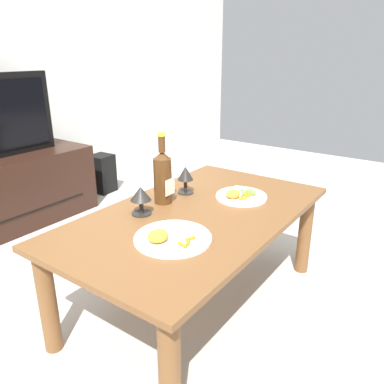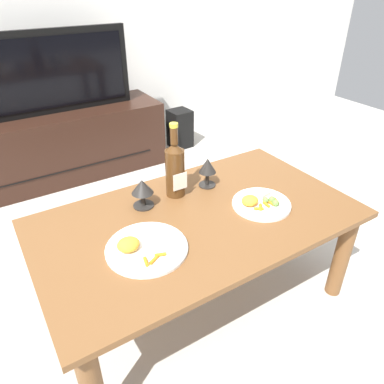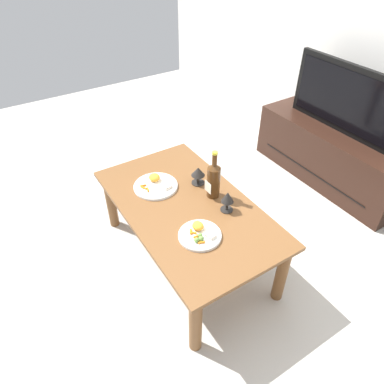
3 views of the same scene
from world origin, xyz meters
TOP-DOWN VIEW (x-y plane):
  - ground_plane at (0.00, 0.00)m, footprint 6.40×6.40m
  - dining_table at (0.00, 0.00)m, footprint 1.28×0.74m
  - tv_stand at (-0.13, 1.55)m, footprint 1.37×0.46m
  - tv_screen at (-0.13, 1.55)m, footprint 1.02×0.05m
  - wine_bottle at (0.01, 0.19)m, footprint 0.08×0.08m
  - goblet_left at (-0.15, 0.18)m, footprint 0.09×0.09m
  - goblet_right at (0.17, 0.18)m, footprint 0.08×0.08m
  - dinner_plate_left at (-0.27, -0.07)m, footprint 0.29×0.29m
  - dinner_plate_right at (0.26, -0.07)m, footprint 0.24×0.24m

SIDE VIEW (x-z plane):
  - ground_plane at x=0.00m, z-range 0.00..0.00m
  - tv_stand at x=-0.13m, z-range 0.00..0.48m
  - dining_table at x=0.00m, z-range 0.16..0.64m
  - dinner_plate_left at x=-0.27m, z-range 0.46..0.52m
  - dinner_plate_right at x=0.26m, z-range 0.46..0.51m
  - goblet_left at x=-0.15m, z-range 0.50..0.62m
  - goblet_right at x=0.17m, z-range 0.50..0.64m
  - wine_bottle at x=0.01m, z-range 0.44..0.77m
  - tv_screen at x=-0.13m, z-range 0.48..1.01m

